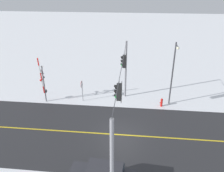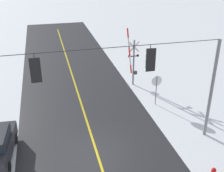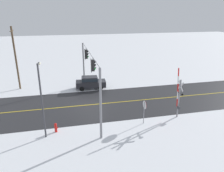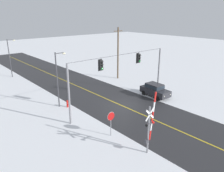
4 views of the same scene
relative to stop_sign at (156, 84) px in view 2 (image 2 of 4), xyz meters
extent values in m
plane|color=white|center=(5.45, 4.45, -1.71)|extent=(160.00, 160.00, 0.00)
cylinder|color=gray|center=(-1.55, 4.45, 1.39)|extent=(0.20, 0.20, 6.20)
cylinder|color=#38383D|center=(5.45, 4.45, 4.49)|extent=(14.00, 0.04, 0.04)
cylinder|color=#38383D|center=(2.47, 4.45, 4.37)|extent=(0.04, 0.04, 0.24)
cube|color=black|center=(2.47, 4.45, 3.70)|extent=(0.34, 0.28, 1.08)
cube|color=black|center=(2.47, 4.61, 3.70)|extent=(0.52, 0.03, 1.26)
sphere|color=black|center=(2.47, 4.30, 4.02)|extent=(0.24, 0.24, 0.24)
cube|color=black|center=(2.47, 4.23, 4.11)|extent=(0.26, 0.16, 0.03)
sphere|color=black|center=(2.47, 4.30, 3.70)|extent=(0.24, 0.24, 0.24)
cube|color=black|center=(2.47, 4.23, 3.79)|extent=(0.26, 0.16, 0.03)
sphere|color=green|center=(2.47, 4.30, 3.38)|extent=(0.24, 0.24, 0.24)
cube|color=black|center=(2.47, 4.23, 3.47)|extent=(0.26, 0.16, 0.03)
cylinder|color=#38383D|center=(8.29, 4.45, 4.36)|extent=(0.04, 0.04, 0.25)
cube|color=black|center=(8.29, 4.45, 3.70)|extent=(0.34, 0.28, 1.08)
cube|color=black|center=(8.29, 4.61, 3.70)|extent=(0.52, 0.03, 1.26)
sphere|color=black|center=(8.29, 4.30, 4.02)|extent=(0.24, 0.24, 0.24)
cube|color=black|center=(8.29, 4.23, 4.10)|extent=(0.26, 0.16, 0.03)
sphere|color=black|center=(8.29, 4.30, 3.70)|extent=(0.24, 0.24, 0.24)
cube|color=black|center=(8.29, 4.23, 3.78)|extent=(0.26, 0.16, 0.03)
sphere|color=green|center=(8.29, 4.30, 3.38)|extent=(0.24, 0.24, 0.24)
cube|color=black|center=(8.29, 4.23, 3.46)|extent=(0.26, 0.16, 0.03)
cylinder|color=gray|center=(0.00, 0.02, -0.56)|extent=(0.07, 0.07, 2.30)
cylinder|color=#B71414|center=(0.00, -0.02, 0.24)|extent=(0.76, 0.03, 0.76)
cylinder|color=white|center=(0.00, 0.00, 0.24)|extent=(0.80, 0.02, 0.80)
cylinder|color=gray|center=(0.52, -3.84, 0.29)|extent=(0.14, 0.14, 4.00)
cube|color=white|center=(0.52, -3.89, 1.69)|extent=(0.98, 0.04, 0.98)
cube|color=white|center=(0.52, -3.89, 1.69)|extent=(0.98, 0.04, 0.98)
cube|color=#38383D|center=(0.52, -3.88, 0.89)|extent=(0.80, 0.06, 0.08)
sphere|color=black|center=(0.14, -3.94, 0.89)|extent=(0.22, 0.22, 0.22)
sphere|color=red|center=(0.90, -3.94, 0.89)|extent=(0.22, 0.22, 0.22)
cube|color=red|center=(0.75, -3.84, -0.22)|extent=(0.19, 0.08, 0.79)
cube|color=white|center=(0.84, -3.84, 0.56)|extent=(0.19, 0.08, 0.79)
cube|color=red|center=(0.93, -3.84, 1.34)|extent=(0.19, 0.08, 0.79)
cube|color=white|center=(1.01, -3.84, 2.13)|extent=(0.19, 0.08, 0.79)
cube|color=red|center=(1.10, -3.84, 2.91)|extent=(0.19, 0.08, 0.79)
cube|color=#38383D|center=(0.34, -3.84, -0.61)|extent=(0.28, 0.20, 0.28)
sphere|color=#EFEACC|center=(10.21, 1.68, -0.94)|extent=(0.16, 0.16, 0.16)
cylinder|color=black|center=(10.05, 2.50, -1.39)|extent=(0.27, 0.66, 0.64)
cylinder|color=black|center=(10.26, 5.03, -1.39)|extent=(0.27, 0.66, 0.64)
sphere|color=red|center=(0.29, 8.26, -0.95)|extent=(0.24, 0.24, 0.24)
camera|label=1|loc=(20.58, 5.31, 9.89)|focal=35.87mm
camera|label=2|loc=(7.80, 17.52, 8.72)|focal=45.30mm
camera|label=3|loc=(-17.06, 7.03, 8.54)|focal=33.96mm
camera|label=4|loc=(-11.44, -13.32, 8.88)|focal=35.17mm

